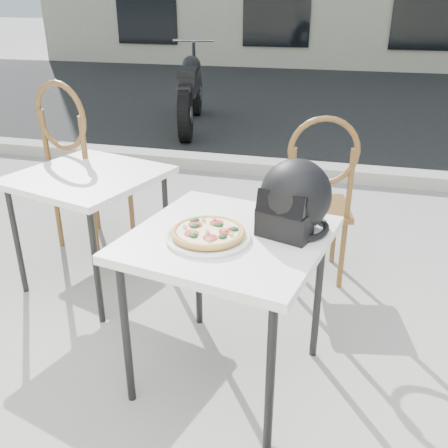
% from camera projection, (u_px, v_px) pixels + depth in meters
% --- Properties ---
extents(ground, '(80.00, 80.00, 0.00)m').
position_uv_depth(ground, '(229.00, 392.00, 2.18)').
color(ground, gray).
rests_on(ground, ground).
extents(street_asphalt, '(30.00, 8.00, 0.00)m').
position_uv_depth(street_asphalt, '(334.00, 101.00, 8.33)').
color(street_asphalt, black).
rests_on(street_asphalt, ground).
extents(curb, '(30.00, 0.25, 0.12)m').
position_uv_depth(curb, '(307.00, 170.00, 4.79)').
color(curb, gray).
rests_on(curb, ground).
extents(cafe_table_main, '(0.87, 0.87, 0.71)m').
position_uv_depth(cafe_table_main, '(228.00, 249.00, 2.01)').
color(cafe_table_main, white).
rests_on(cafe_table_main, ground).
extents(plate, '(0.35, 0.35, 0.02)m').
position_uv_depth(plate, '(208.00, 237.00, 1.94)').
color(plate, white).
rests_on(plate, cafe_table_main).
extents(pizza, '(0.32, 0.32, 0.04)m').
position_uv_depth(pizza, '(208.00, 232.00, 1.93)').
color(pizza, gold).
rests_on(pizza, plate).
extents(helmet, '(0.36, 0.37, 0.29)m').
position_uv_depth(helmet, '(294.00, 200.00, 1.97)').
color(helmet, black).
rests_on(helmet, cafe_table_main).
extents(cafe_chair_main, '(0.46, 0.46, 1.02)m').
position_uv_depth(cafe_chair_main, '(318.00, 192.00, 2.82)').
color(cafe_chair_main, brown).
rests_on(cafe_chair_main, ground).
extents(cafe_table_side, '(0.89, 0.89, 0.69)m').
position_uv_depth(cafe_table_side, '(88.00, 184.00, 2.77)').
color(cafe_table_side, white).
rests_on(cafe_table_side, ground).
extents(cafe_chair_side, '(0.54, 0.54, 1.13)m').
position_uv_depth(cafe_chair_side, '(79.00, 159.00, 3.19)').
color(cafe_chair_side, brown).
rests_on(cafe_chair_side, ground).
extents(motorcycle, '(0.71, 2.11, 1.07)m').
position_uv_depth(motorcycle, '(191.00, 91.00, 6.46)').
color(motorcycle, black).
rests_on(motorcycle, street_asphalt).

